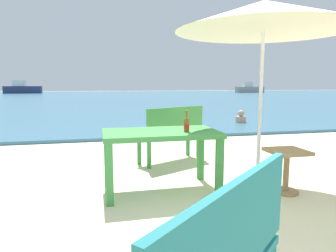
{
  "coord_description": "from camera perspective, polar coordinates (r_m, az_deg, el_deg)",
  "views": [
    {
      "loc": [
        -1.65,
        -2.18,
        1.33
      ],
      "look_at": [
        -0.45,
        3.0,
        0.6
      ],
      "focal_mm": 32.68,
      "sensor_mm": 36.0,
      "label": 1
    }
  ],
  "objects": [
    {
      "name": "bench_green_left",
      "position": [
        5.2,
        0.89,
        -0.9
      ],
      "size": [
        1.24,
        0.85,
        0.95
      ],
      "color": "#3D8C42",
      "rests_on": "ground_plane"
    },
    {
      "name": "picnic_table_green",
      "position": [
        3.76,
        -1.39,
        -2.58
      ],
      "size": [
        1.4,
        0.8,
        0.76
      ],
      "color": "#3D8C42",
      "rests_on": "ground_plane"
    },
    {
      "name": "boat_fishing_trawler",
      "position": [
        46.81,
        -25.52,
        6.29
      ],
      "size": [
        4.8,
        1.31,
        1.75
      ],
      "color": "navy",
      "rests_on": "sea_water"
    },
    {
      "name": "boat_ferry",
      "position": [
        48.14,
        14.92,
        6.72
      ],
      "size": [
        4.28,
        1.17,
        1.56
      ],
      "color": "gray",
      "rests_on": "sea_water"
    },
    {
      "name": "beer_bottle_amber",
      "position": [
        3.66,
        3.48,
        0.35
      ],
      "size": [
        0.07,
        0.07,
        0.26
      ],
      "color": "brown",
      "rests_on": "picnic_table_green"
    },
    {
      "name": "ground_plane",
      "position": [
        3.04,
        22.87,
        -18.78
      ],
      "size": [
        120.0,
        120.0,
        0.0
      ],
      "primitive_type": "plane",
      "color": "beige"
    },
    {
      "name": "side_table_wood",
      "position": [
        4.02,
        21.23,
        -6.76
      ],
      "size": [
        0.44,
        0.44,
        0.54
      ],
      "color": "#9E7A51",
      "rests_on": "ground_plane"
    },
    {
      "name": "patio_umbrella",
      "position": [
        3.97,
        17.46,
        18.92
      ],
      "size": [
        2.1,
        2.1,
        2.3
      ],
      "color": "silver",
      "rests_on": "ground_plane"
    },
    {
      "name": "sea_water",
      "position": [
        32.24,
        -10.13,
        5.39
      ],
      "size": [
        120.0,
        50.0,
        0.08
      ],
      "primitive_type": "cube",
      "color": "#386B84",
      "rests_on": "ground_plane"
    },
    {
      "name": "swimmer_person",
      "position": [
        10.32,
        13.44,
        1.53
      ],
      "size": [
        0.34,
        0.34,
        0.41
      ],
      "color": "tan",
      "rests_on": "sea_water"
    }
  ]
}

